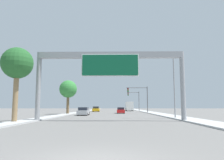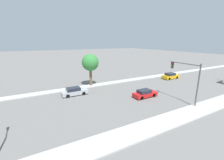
% 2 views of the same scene
% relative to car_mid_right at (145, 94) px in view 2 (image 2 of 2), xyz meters
% --- Properties ---
extents(median_strip_left, '(2.00, 120.00, 0.15)m').
position_rel_car_mid_right_xyz_m(median_strip_left, '(-10.75, 15.99, -0.58)').
color(median_strip_left, '#B2B2B2').
rests_on(median_strip_left, ground).
extents(car_mid_right, '(1.74, 4.36, 1.37)m').
position_rel_car_mid_right_xyz_m(car_mid_right, '(0.00, 0.00, 0.00)').
color(car_mid_right, red).
rests_on(car_mid_right, ground).
extents(car_mid_left, '(1.79, 4.64, 1.45)m').
position_rel_car_mid_right_xyz_m(car_mid_left, '(-7.00, -10.62, 0.04)').
color(car_mid_left, '#A5A8AD').
rests_on(car_mid_left, ground).
extents(car_near_left, '(1.88, 4.62, 1.54)m').
position_rel_car_mid_right_xyz_m(car_near_left, '(-7.00, 14.72, 0.07)').
color(car_near_left, gold).
rests_on(car_near_left, ground).
extents(traffic_light_near_intersection, '(5.34, 0.32, 6.53)m').
position_rel_car_mid_right_xyz_m(traffic_light_near_intersection, '(5.07, 3.99, 3.81)').
color(traffic_light_near_intersection, '#4C4C4F').
rests_on(traffic_light_near_intersection, ground).
extents(palm_tree_background, '(3.60, 3.60, 6.98)m').
position_rel_car_mid_right_xyz_m(palm_tree_background, '(-10.97, -5.85, 4.44)').
color(palm_tree_background, brown).
rests_on(palm_tree_background, ground).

